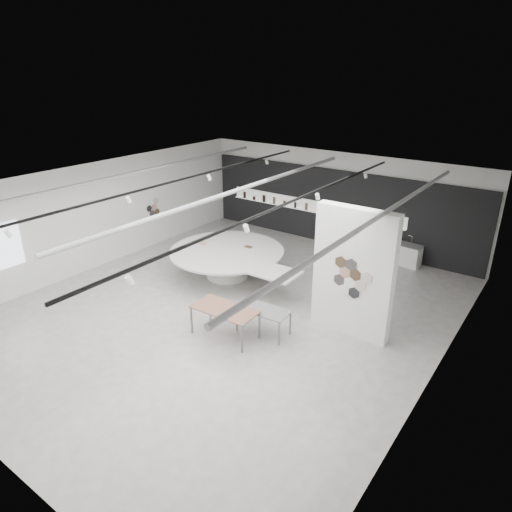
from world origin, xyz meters
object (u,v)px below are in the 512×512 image
Objects in this scene: partition_column at (353,273)px; sample_table_stone at (263,311)px; display_island at (229,260)px; kitchen_counter at (402,253)px; sample_table_wood at (225,311)px.

partition_column is 2.44× the size of sample_table_stone.
partition_column is at bearing -10.10° from display_island.
display_island is at bearing 143.57° from sample_table_stone.
display_island is 6.51m from kitchen_counter.
sample_table_wood is 1.06m from sample_table_stone.
kitchen_counter is (-0.47, 5.54, -1.39)m from partition_column.
display_island is 3.80m from sample_table_stone.
sample_table_stone is at bearing -37.06° from display_island.
kitchen_counter is at bearing 94.86° from partition_column.
kitchen_counter is (4.48, 4.71, -0.25)m from display_island.
sample_table_stone is at bearing 43.98° from sample_table_wood.
kitchen_counter is at bearing 45.81° from display_island.
sample_table_stone is (-1.89, -1.43, -1.13)m from partition_column.
display_island is 3.47× the size of kitchen_counter.
display_island is at bearing 127.50° from sample_table_wood.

